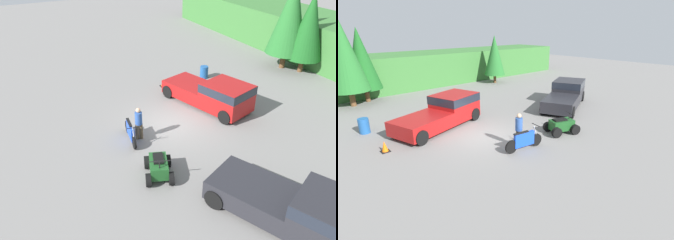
% 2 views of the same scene
% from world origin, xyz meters
% --- Properties ---
extents(ground_plane, '(80.00, 80.00, 0.00)m').
position_xyz_m(ground_plane, '(0.00, 0.00, 0.00)').
color(ground_plane, slate).
extents(hillside_backdrop, '(44.00, 6.00, 3.26)m').
position_xyz_m(hillside_backdrop, '(0.00, 16.00, 1.63)').
color(hillside_backdrop, '#387033').
rests_on(hillside_backdrop, ground_plane).
extents(tree_left, '(2.94, 2.94, 6.68)m').
position_xyz_m(tree_left, '(-3.71, 11.64, 3.93)').
color(tree_left, brown).
rests_on(tree_left, ground_plane).
extents(tree_mid_left, '(2.57, 2.57, 5.84)m').
position_xyz_m(tree_mid_left, '(-2.47, 12.26, 3.43)').
color(tree_mid_left, brown).
rests_on(tree_mid_left, ground_plane).
extents(tree_mid_right, '(2.21, 2.21, 5.02)m').
position_xyz_m(tree_mid_right, '(10.21, 11.09, 2.95)').
color(tree_mid_right, brown).
rests_on(tree_mid_right, ground_plane).
extents(pickup_truck_red, '(5.98, 3.71, 1.79)m').
position_xyz_m(pickup_truck_red, '(-0.61, 3.12, 0.94)').
color(pickup_truck_red, maroon).
rests_on(pickup_truck_red, ground_plane).
extents(pickup_truck_second, '(6.19, 4.37, 1.79)m').
position_xyz_m(pickup_truck_second, '(8.63, 0.67, 0.95)').
color(pickup_truck_second, '#232328').
rests_on(pickup_truck_second, ground_plane).
extents(dirt_bike, '(2.20, 0.62, 1.17)m').
position_xyz_m(dirt_bike, '(0.46, -2.62, 0.48)').
color(dirt_bike, black).
rests_on(dirt_bike, ground_plane).
extents(quad_atv, '(2.09, 1.74, 1.15)m').
position_xyz_m(quad_atv, '(3.62, -2.57, 0.44)').
color(quad_atv, black).
rests_on(quad_atv, ground_plane).
extents(rider_person, '(0.43, 0.43, 1.77)m').
position_xyz_m(rider_person, '(0.52, -2.18, 0.96)').
color(rider_person, brown).
rests_on(rider_person, ground_plane).
extents(traffic_cone, '(0.42, 0.42, 0.55)m').
position_xyz_m(traffic_cone, '(-4.74, 1.82, 0.25)').
color(traffic_cone, black).
rests_on(traffic_cone, ground_plane).
extents(steel_barrel, '(0.58, 0.58, 0.88)m').
position_xyz_m(steel_barrel, '(-4.74, 5.10, 0.44)').
color(steel_barrel, '#1E5193').
rests_on(steel_barrel, ground_plane).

